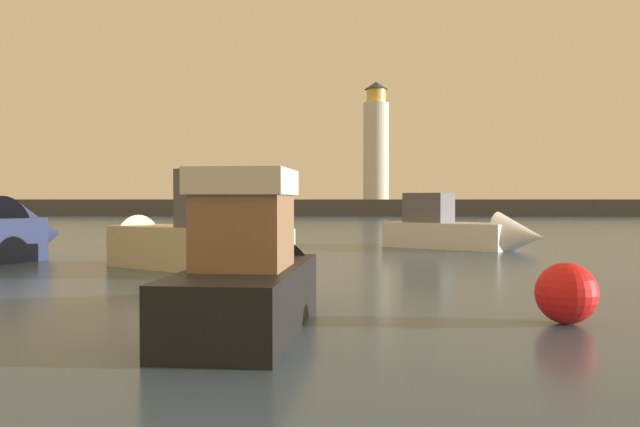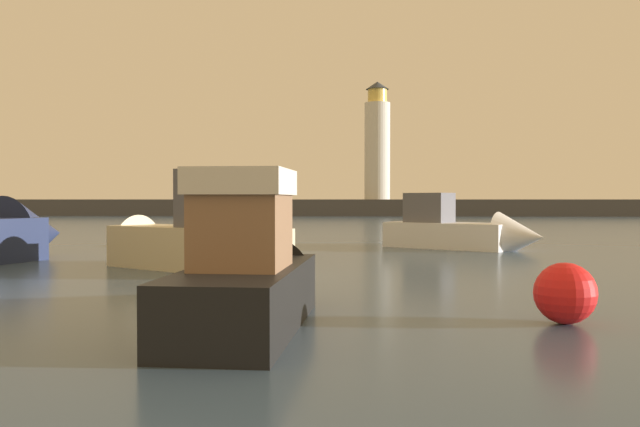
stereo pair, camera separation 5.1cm
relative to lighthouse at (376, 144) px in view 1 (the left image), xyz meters
name	(u,v)px [view 1 (the left image)]	position (x,y,z in m)	size (l,w,h in m)	color
ground_plane	(313,232)	(-5.69, -37.44, -8.43)	(224.64, 224.64, 0.00)	#384C60
breakwater	(327,208)	(-5.69, 0.00, -7.47)	(73.13, 5.38, 1.92)	#423F3D
lighthouse	(376,144)	(0.00, 0.00, 0.00)	(2.97, 2.97, 13.74)	silver
motorboat_0	(256,274)	(-5.30, -65.39, -7.67)	(1.92, 5.70, 2.61)	black
motorboat_2	(182,237)	(-8.45, -57.60, -7.56)	(6.62, 5.24, 2.95)	beige
motorboat_3	(467,231)	(0.93, -50.18, -7.74)	(6.21, 5.09, 2.56)	white
mooring_buoy	(566,293)	(-0.44, -65.39, -7.95)	(0.96, 0.96, 0.96)	red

